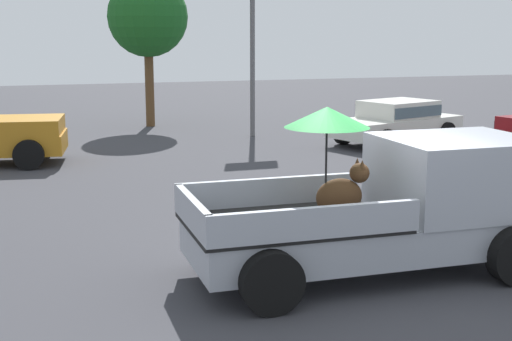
# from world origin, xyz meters

# --- Properties ---
(ground_plane) EXTENTS (80.00, 80.00, 0.00)m
(ground_plane) POSITION_xyz_m (0.00, 0.00, 0.00)
(ground_plane) COLOR #38383D
(pickup_truck_main) EXTENTS (5.09, 2.34, 2.39)m
(pickup_truck_main) POSITION_xyz_m (0.47, -0.01, 0.97)
(pickup_truck_main) COLOR black
(pickup_truck_main) RESTS_ON ground
(parked_sedan_near) EXTENTS (4.63, 3.00, 1.33)m
(parked_sedan_near) POSITION_xyz_m (6.48, 10.52, 0.74)
(parked_sedan_near) COLOR black
(parked_sedan_near) RESTS_ON ground
(motel_sign) EXTENTS (1.40, 0.16, 5.32)m
(motel_sign) POSITION_xyz_m (2.78, 13.42, 3.73)
(motel_sign) COLOR #59595B
(motel_sign) RESTS_ON ground
(tree_by_lot) EXTENTS (2.87, 2.87, 5.38)m
(tree_by_lot) POSITION_xyz_m (0.05, 17.10, 3.91)
(tree_by_lot) COLOR brown
(tree_by_lot) RESTS_ON ground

